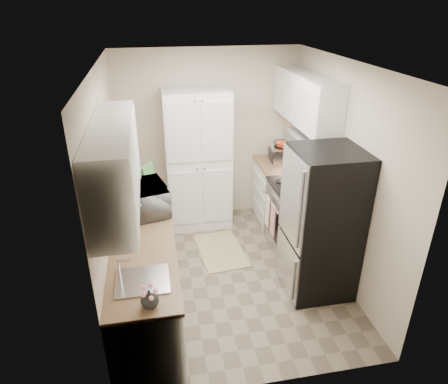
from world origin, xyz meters
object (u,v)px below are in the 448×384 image
(electric_range, at_px, (297,217))
(refrigerator, at_px, (322,223))
(pantry_cabinet, at_px, (198,161))
(wine_bottle, at_px, (134,189))
(toaster_oven, at_px, (281,154))
(microwave, at_px, (148,198))

(electric_range, distance_m, refrigerator, 0.88)
(pantry_cabinet, relative_size, refrigerator, 1.18)
(wine_bottle, relative_size, toaster_oven, 0.81)
(microwave, distance_m, wine_bottle, 0.30)
(wine_bottle, xyz_separation_m, toaster_oven, (2.07, 0.89, -0.05))
(microwave, xyz_separation_m, wine_bottle, (-0.15, 0.26, 0.01))
(electric_range, height_order, microwave, microwave)
(refrigerator, distance_m, microwave, 1.93)
(microwave, distance_m, toaster_oven, 2.24)
(electric_range, height_order, wine_bottle, wine_bottle)
(wine_bottle, distance_m, toaster_oven, 2.26)
(electric_range, distance_m, microwave, 2.00)
(electric_range, xyz_separation_m, toaster_oven, (0.04, 0.86, 0.56))
(toaster_oven, bearing_deg, wine_bottle, -151.55)
(wine_bottle, bearing_deg, toaster_oven, 23.26)
(wine_bottle, bearing_deg, pantry_cabinet, 47.93)
(electric_range, bearing_deg, microwave, -171.26)
(microwave, relative_size, wine_bottle, 1.73)
(wine_bottle, bearing_deg, refrigerator, -21.03)
(microwave, relative_size, toaster_oven, 1.40)
(toaster_oven, bearing_deg, microwave, -143.89)
(refrigerator, bearing_deg, wine_bottle, 158.97)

